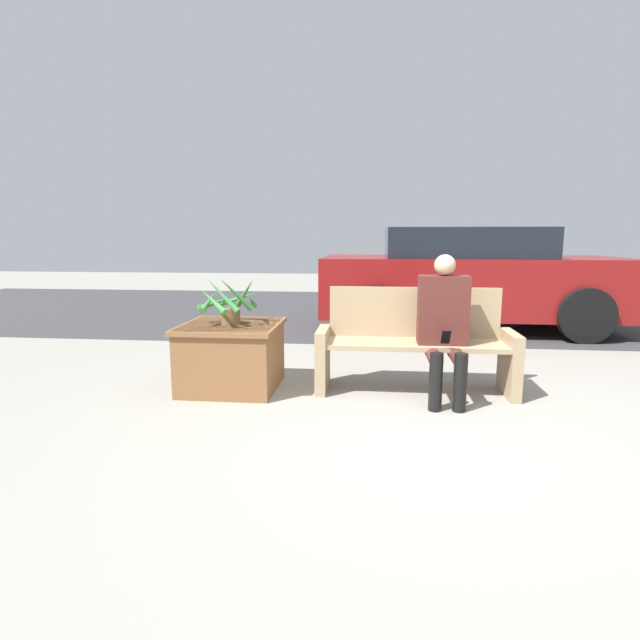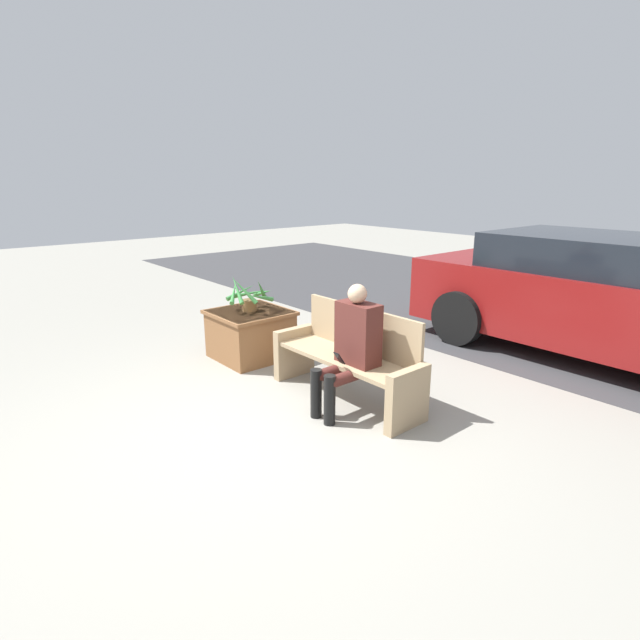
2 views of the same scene
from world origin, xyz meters
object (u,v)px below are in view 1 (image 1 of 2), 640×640
person_seated (444,321)px  parked_car (467,278)px  potted_plant (229,303)px  bench (414,344)px  planter_box (232,354)px

person_seated → parked_car: bearing=76.7°
potted_plant → bench: bearing=3.5°
planter_box → potted_plant: potted_plant is taller
person_seated → planter_box: (-1.82, 0.08, -0.34)m
planter_box → bench: bearing=3.6°
person_seated → potted_plant: person_seated is taller
person_seated → parked_car: size_ratio=0.28×
bench → planter_box: bearing=-176.4°
bench → person_seated: size_ratio=1.41×
planter_box → potted_plant: (-0.01, 0.00, 0.45)m
planter_box → potted_plant: bearing=154.3°
parked_car → planter_box: bearing=-128.9°
planter_box → parked_car: size_ratio=0.20×
planter_box → parked_car: (2.60, 3.22, 0.43)m
person_seated → parked_car: 3.39m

